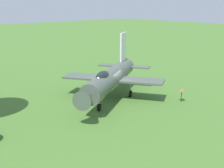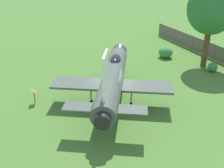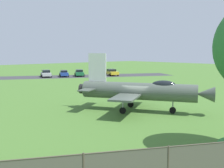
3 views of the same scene
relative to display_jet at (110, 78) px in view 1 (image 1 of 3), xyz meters
name	(u,v)px [view 1 (image 1 of 3)]	position (x,y,z in m)	size (l,w,h in m)	color
ground_plane	(111,99)	(0.30, 0.18, -1.97)	(200.00, 200.00, 0.00)	#47722D
display_jet	(110,78)	(0.00, 0.00, 0.00)	(11.91, 8.99, 5.49)	#4C564C
info_plaque	(182,92)	(4.17, -4.56, -1.11)	(0.69, 0.71, 1.14)	#333333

